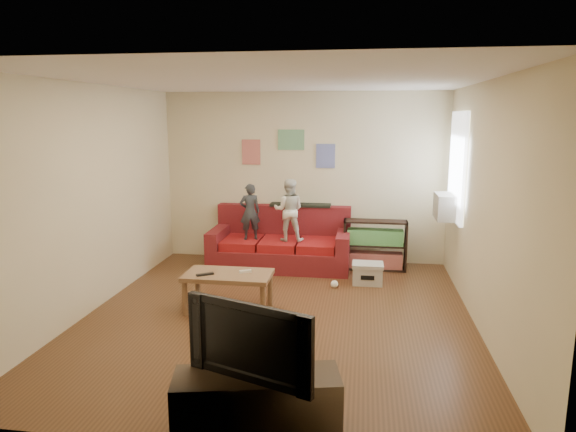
# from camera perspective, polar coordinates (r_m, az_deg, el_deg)

# --- Properties ---
(room_shell) EXTENTS (4.52, 5.02, 2.72)m
(room_shell) POSITION_cam_1_polar(r_m,az_deg,el_deg) (5.79, -1.16, 1.41)
(room_shell) COLOR brown
(room_shell) RESTS_ON ground
(sofa) EXTENTS (2.15, 0.99, 0.94)m
(sofa) POSITION_cam_1_polar(r_m,az_deg,el_deg) (8.06, -0.78, -3.34)
(sofa) COLOR maroon
(sofa) RESTS_ON ground
(child_a) EXTENTS (0.37, 0.30, 0.86)m
(child_a) POSITION_cam_1_polar(r_m,az_deg,el_deg) (7.86, -4.25, 0.47)
(child_a) COLOR #2F343C
(child_a) RESTS_ON sofa
(child_b) EXTENTS (0.48, 0.38, 0.95)m
(child_b) POSITION_cam_1_polar(r_m,az_deg,el_deg) (7.74, 0.08, 0.67)
(child_b) COLOR silver
(child_b) RESTS_ON sofa
(coffee_table) EXTENTS (1.04, 0.57, 0.47)m
(coffee_table) POSITION_cam_1_polar(r_m,az_deg,el_deg) (6.25, -6.66, -6.91)
(coffee_table) COLOR #886445
(coffee_table) RESTS_ON ground
(remote) EXTENTS (0.20, 0.16, 0.02)m
(remote) POSITION_cam_1_polar(r_m,az_deg,el_deg) (6.18, -9.21, -6.41)
(remote) COLOR black
(remote) RESTS_ON coffee_table
(game_controller) EXTENTS (0.15, 0.10, 0.03)m
(game_controller) POSITION_cam_1_polar(r_m,az_deg,el_deg) (6.22, -4.76, -6.15)
(game_controller) COLOR white
(game_controller) RESTS_ON coffee_table
(bookshelf) EXTENTS (0.95, 0.29, 0.76)m
(bookshelf) POSITION_cam_1_polar(r_m,az_deg,el_deg) (7.99, 9.61, -3.46)
(bookshelf) COLOR black
(bookshelf) RESTS_ON ground
(window) EXTENTS (0.04, 1.08, 1.48)m
(window) POSITION_cam_1_polar(r_m,az_deg,el_deg) (7.42, 18.29, 5.24)
(window) COLOR white
(window) RESTS_ON room_shell
(ac_unit) EXTENTS (0.28, 0.55, 0.35)m
(ac_unit) POSITION_cam_1_polar(r_m,az_deg,el_deg) (7.48, 17.13, 1.01)
(ac_unit) COLOR #B7B2A3
(ac_unit) RESTS_ON window
(artwork_left) EXTENTS (0.30, 0.01, 0.40)m
(artwork_left) POSITION_cam_1_polar(r_m,az_deg,el_deg) (8.33, -4.12, 7.10)
(artwork_left) COLOR #D87266
(artwork_left) RESTS_ON room_shell
(artwork_center) EXTENTS (0.42, 0.01, 0.32)m
(artwork_center) POSITION_cam_1_polar(r_m,az_deg,el_deg) (8.21, 0.34, 8.46)
(artwork_center) COLOR #72B27F
(artwork_center) RESTS_ON room_shell
(artwork_right) EXTENTS (0.30, 0.01, 0.38)m
(artwork_right) POSITION_cam_1_polar(r_m,az_deg,el_deg) (8.16, 4.19, 6.66)
(artwork_right) COLOR #727FCC
(artwork_right) RESTS_ON room_shell
(file_box) EXTENTS (0.43, 0.33, 0.30)m
(file_box) POSITION_cam_1_polar(r_m,az_deg,el_deg) (7.33, 8.83, -6.30)
(file_box) COLOR beige
(file_box) RESTS_ON ground
(tv_stand) EXTENTS (1.28, 0.65, 0.46)m
(tv_stand) POSITION_cam_1_polar(r_m,az_deg,el_deg) (4.04, -3.46, -20.10)
(tv_stand) COLOR #3D2E1F
(tv_stand) RESTS_ON ground
(television) EXTENTS (1.00, 0.49, 0.59)m
(television) POSITION_cam_1_polar(r_m,az_deg,el_deg) (3.80, -3.56, -13.33)
(television) COLOR black
(television) RESTS_ON tv_stand
(tissue) EXTENTS (0.11, 0.11, 0.11)m
(tissue) POSITION_cam_1_polar(r_m,az_deg,el_deg) (7.12, 5.18, -7.56)
(tissue) COLOR white
(tissue) RESTS_ON ground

